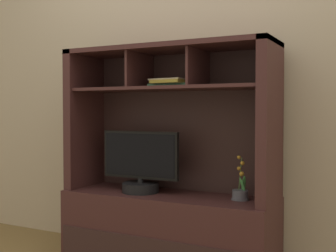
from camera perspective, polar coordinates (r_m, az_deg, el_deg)
The scene contains 5 objects.
back_wall at distance 3.03m, azimuth 2.28°, elevation 9.87°, with size 6.00×0.02×2.80m, color tan.
media_console at distance 2.83m, azimuth 0.09°, elevation -9.40°, with size 1.36×0.49×1.39m.
tv_monitor at distance 2.84m, azimuth -3.61°, elevation -5.42°, with size 0.54×0.24×0.39m.
potted_orchid at distance 2.66m, azimuth 9.39°, elevation -8.50°, with size 0.11×0.11×0.26m.
magazine_stack_left at distance 2.80m, azimuth 0.89°, elevation 5.58°, with size 0.30×0.29×0.05m.
Camera 1 is at (1.26, -2.46, 0.99)m, focal length 46.90 mm.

